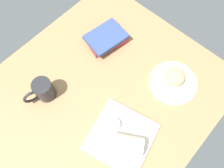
{
  "coord_description": "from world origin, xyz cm",
  "views": [
    {
      "loc": [
        19.14,
        27.66,
        95.68
      ],
      "look_at": [
        -9.63,
        1.39,
        7.0
      ],
      "focal_mm": 35.83,
      "sensor_mm": 36.0,
      "label": 1
    }
  ],
  "objects": [
    {
      "name": "book_stack",
      "position": [
        -25.55,
        -17.04,
        6.74
      ],
      "size": [
        21.11,
        17.57,
        5.43
      ],
      "color": "#A53338",
      "rests_on": "dining_table"
    },
    {
      "name": "scone_pastry",
      "position": [
        -30.62,
        19.51,
        7.84
      ],
      "size": [
        12.65,
        12.59,
        4.88
      ],
      "primitive_type": "ellipsoid",
      "rotation": [
        0.0,
        0.0,
        0.68
      ],
      "color": "tan",
      "rests_on": "round_plate"
    },
    {
      "name": "breakfast_wrap",
      "position": [
        5.52,
        23.25,
        9.12
      ],
      "size": [
        12.08,
        13.58,
        7.03
      ],
      "primitive_type": "cylinder",
      "rotation": [
        1.57,
        0.0,
        3.69
      ],
      "color": "beige",
      "rests_on": "square_plate"
    },
    {
      "name": "round_plate",
      "position": [
        -29.19,
        20.47,
        4.7
      ],
      "size": [
        21.23,
        21.23,
        1.4
      ],
      "primitive_type": "cylinder",
      "color": "silver",
      "rests_on": "dining_table"
    },
    {
      "name": "sauce_cup",
      "position": [
        2.83,
        13.97,
        7.0
      ],
      "size": [
        4.72,
        4.72,
        2.62
      ],
      "color": "silver",
      "rests_on": "square_plate"
    },
    {
      "name": "coffee_mug",
      "position": [
        12.62,
        -17.27,
        9.32
      ],
      "size": [
        13.33,
        8.01,
        10.43
      ],
      "color": "#262628",
      "rests_on": "dining_table"
    },
    {
      "name": "square_plate",
      "position": [
        4.32,
        19.13,
        4.8
      ],
      "size": [
        28.74,
        28.74,
        1.6
      ],
      "primitive_type": "cube",
      "rotation": [
        0.0,
        0.0,
        0.23
      ],
      "color": "silver",
      "rests_on": "dining_table"
    },
    {
      "name": "dining_table",
      "position": [
        0.0,
        0.0,
        2.0
      ],
      "size": [
        110.0,
        90.0,
        4.0
      ],
      "primitive_type": "cube",
      "color": "#9E754C",
      "rests_on": "ground"
    }
  ]
}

